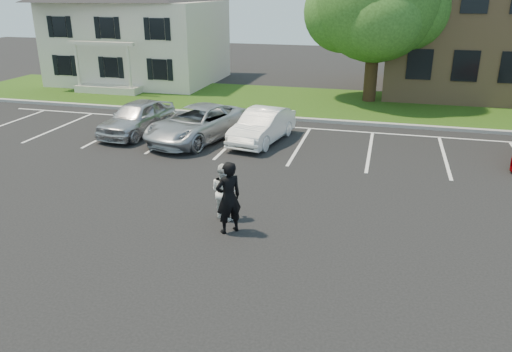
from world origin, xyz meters
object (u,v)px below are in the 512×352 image
at_px(car_silver_west, 137,117).
at_px(house, 139,23).
at_px(car_white_sedan, 262,126).
at_px(man_black_suit, 228,198).
at_px(man_white_shirt, 224,191).
at_px(car_silver_minivan, 198,123).
at_px(tree, 379,1).

bearing_deg(car_silver_west, house, 122.54).
xyz_separation_m(car_silver_west, car_white_sedan, (5.58, 0.19, -0.05)).
xyz_separation_m(man_black_suit, car_white_sedan, (-1.14, 8.15, -0.30)).
bearing_deg(car_silver_west, man_white_shirt, -41.78).
relative_size(house, man_black_suit, 5.27).
bearing_deg(house, car_white_sedan, -46.09).
relative_size(car_silver_west, car_silver_minivan, 0.83).
height_order(house, car_white_sedan, house).
height_order(man_black_suit, car_silver_minivan, man_black_suit).
bearing_deg(car_white_sedan, car_silver_minivan, -161.10).
distance_m(tree, man_white_shirt, 17.37).
distance_m(man_black_suit, car_silver_minivan, 8.62).
height_order(tree, man_white_shirt, tree).
height_order(house, car_silver_west, house).
height_order(house, man_white_shirt, house).
xyz_separation_m(house, car_white_sedan, (11.39, -11.83, -3.15)).
distance_m(house, car_silver_minivan, 15.36).
relative_size(man_black_suit, car_white_sedan, 0.47).
distance_m(car_silver_west, car_silver_minivan, 2.91).
bearing_deg(car_silver_minivan, tree, 71.83).
distance_m(house, tree, 15.72).
distance_m(house, car_silver_west, 13.71).
distance_m(tree, car_white_sedan, 10.98).
height_order(tree, car_white_sedan, tree).
bearing_deg(car_silver_minivan, house, 142.34).
bearing_deg(house, tree, -10.08).
xyz_separation_m(tree, car_silver_minivan, (-6.69, -9.52, -4.63)).
xyz_separation_m(car_silver_minivan, car_white_sedan, (2.68, 0.42, -0.04)).
xyz_separation_m(man_black_suit, car_silver_minivan, (-3.82, 7.72, -0.26)).
bearing_deg(tree, car_silver_minivan, -125.11).
xyz_separation_m(man_white_shirt, car_silver_minivan, (-3.42, 6.92, -0.08)).
bearing_deg(car_silver_minivan, car_white_sedan, 25.92).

